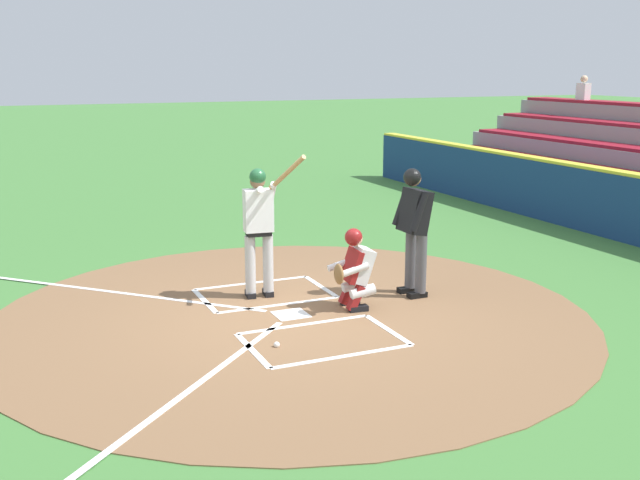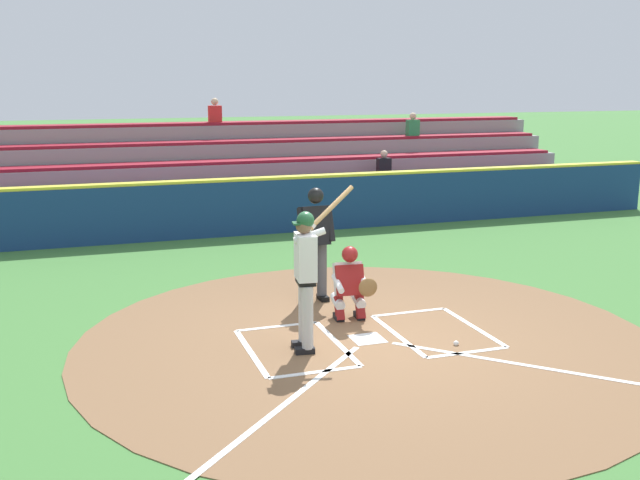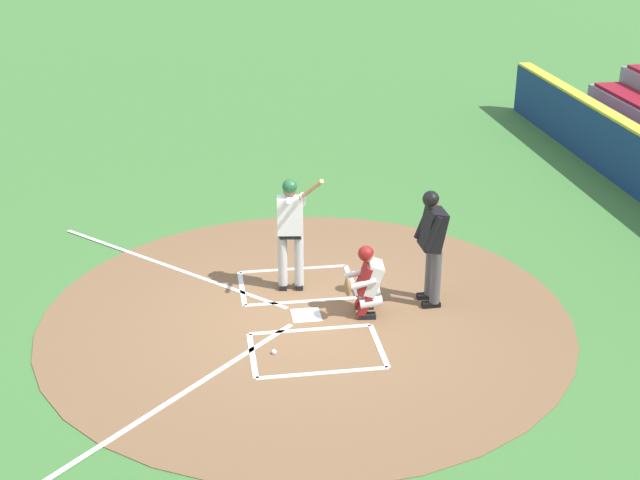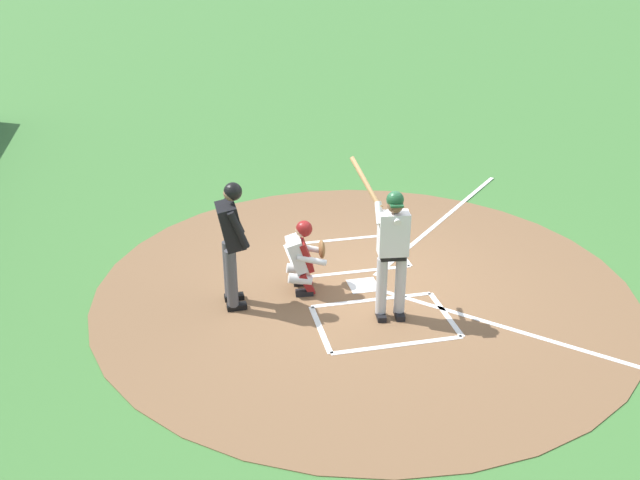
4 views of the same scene
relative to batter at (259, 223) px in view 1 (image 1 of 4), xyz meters
The scene contains 7 objects.
ground_plane 1.44m from the batter, behind, with size 120.00×120.00×0.00m, color #427A38.
dirt_circle 1.43m from the batter, behind, with size 8.00×8.00×0.01m, color brown.
home_plate_and_chalk 1.62m from the batter, 139.88° to the left, with size 7.93×4.91×0.01m.
batter is the anchor object (origin of this frame).
catcher 1.51m from the batter, 134.67° to the right, with size 0.59×0.65×1.13m.
plate_umpire 2.20m from the batter, 110.94° to the right, with size 0.59×0.42×1.86m.
baseball 2.29m from the batter, 165.96° to the left, with size 0.07×0.07×0.07m, color white.
Camera 1 is at (-9.06, 3.56, 3.27)m, focal length 42.82 mm.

